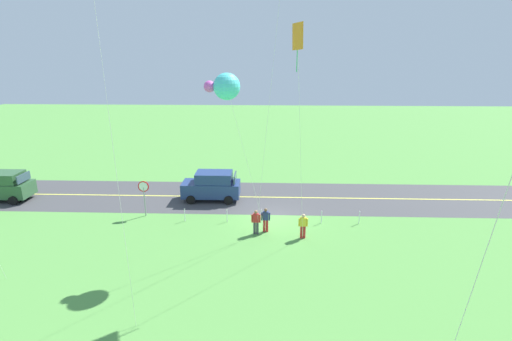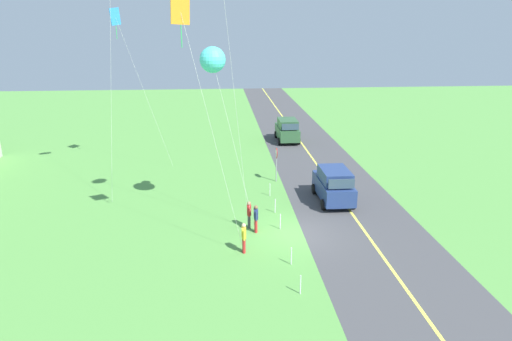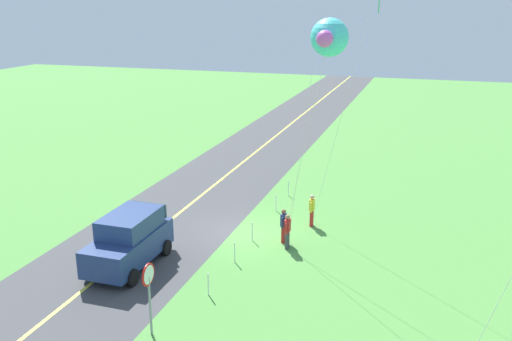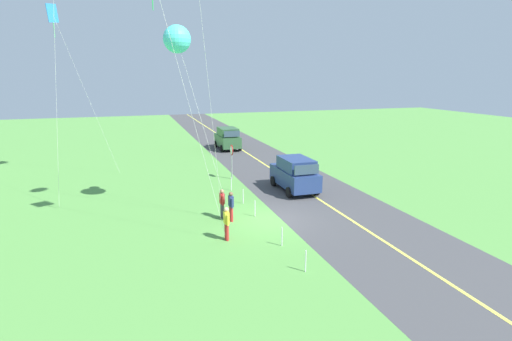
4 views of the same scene
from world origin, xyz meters
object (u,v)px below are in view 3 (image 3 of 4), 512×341
at_px(person_adult_near, 312,209).
at_px(person_adult_companion, 284,225).
at_px(car_suv_foreground, 129,240).
at_px(stop_sign, 149,285).
at_px(person_child_watcher, 287,230).
at_px(kite_blue_mid, 329,38).

height_order(person_adult_near, person_adult_companion, same).
relative_size(car_suv_foreground, person_adult_near, 2.75).
xyz_separation_m(stop_sign, person_adult_companion, (-8.42, 2.20, -0.94)).
distance_m(person_adult_near, person_adult_companion, 2.44).
relative_size(person_adult_near, person_child_watcher, 1.00).
xyz_separation_m(car_suv_foreground, stop_sign, (4.23, 3.23, 0.65)).
bearing_deg(person_child_watcher, car_suv_foreground, 29.81).
distance_m(car_suv_foreground, stop_sign, 5.36).
bearing_deg(person_child_watcher, person_adult_companion, -62.67).
height_order(car_suv_foreground, person_adult_companion, car_suv_foreground).
bearing_deg(kite_blue_mid, stop_sign, -34.64).
distance_m(person_adult_companion, kite_blue_mid, 8.93).
bearing_deg(car_suv_foreground, person_adult_near, 136.20).
relative_size(stop_sign, person_adult_near, 1.60).
bearing_deg(car_suv_foreground, kite_blue_mid, 105.36).
xyz_separation_m(car_suv_foreground, kite_blue_mid, (-2.08, 7.59, 8.11)).
distance_m(person_adult_companion, person_child_watcher, 0.69).
bearing_deg(stop_sign, car_suv_foreground, -142.66).
relative_size(person_adult_companion, kite_blue_mid, 0.16).
xyz_separation_m(person_child_watcher, kite_blue_mid, (1.51, 1.82, 8.40)).
distance_m(stop_sign, person_adult_companion, 8.76).
bearing_deg(person_adult_companion, person_adult_near, -47.02).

